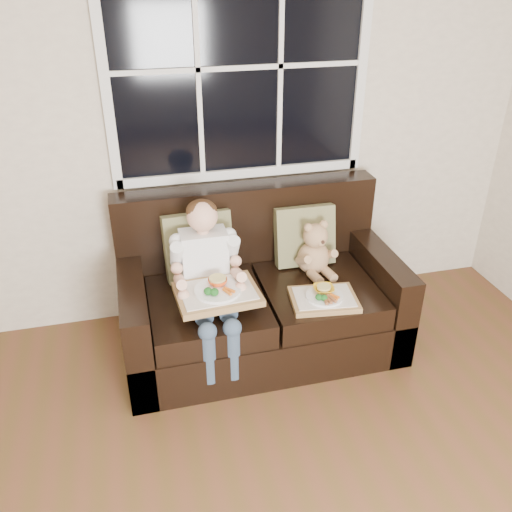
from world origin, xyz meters
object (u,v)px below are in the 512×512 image
object	(u,v)px
loveseat	(258,299)
tray_left	(217,292)
child	(207,268)
teddy_bear	(314,252)
tray_right	(324,298)

from	to	relation	value
loveseat	tray_left	world-z (taller)	loveseat
child	tray_left	xyz separation A→B (m)	(0.03, -0.15, -0.07)
teddy_bear	loveseat	bearing A→B (deg)	171.96
tray_right	child	bearing A→B (deg)	169.19
tray_left	tray_right	bearing A→B (deg)	-9.09
tray_right	loveseat	bearing A→B (deg)	140.40
loveseat	tray_right	distance (m)	0.48
child	tray_right	size ratio (longest dim) A/B	2.14
teddy_bear	tray_right	distance (m)	0.37
child	teddy_bear	xyz separation A→B (m)	(0.70, 0.13, -0.05)
tray_right	teddy_bear	bearing A→B (deg)	87.57
child	tray_right	xyz separation A→B (m)	(0.65, -0.21, -0.17)
teddy_bear	tray_left	bearing A→B (deg)	-167.14
tray_left	child	bearing A→B (deg)	96.75
teddy_bear	tray_left	size ratio (longest dim) A/B	0.76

